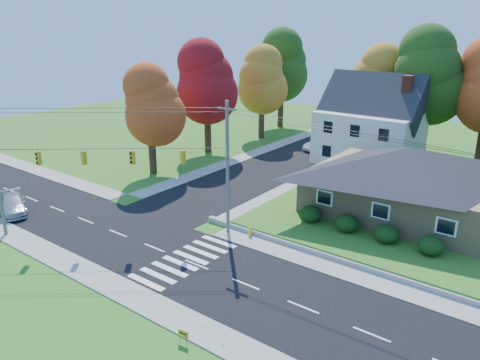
% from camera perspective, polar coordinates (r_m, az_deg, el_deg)
% --- Properties ---
extents(ground, '(120.00, 120.00, 0.00)m').
position_cam_1_polar(ground, '(31.31, -5.31, -10.27)').
color(ground, '#3D7923').
extents(road_main, '(90.00, 8.00, 0.02)m').
position_cam_1_polar(road_main, '(31.31, -5.31, -10.25)').
color(road_main, black).
rests_on(road_main, ground).
extents(road_cross, '(8.00, 44.00, 0.02)m').
position_cam_1_polar(road_cross, '(55.33, 6.73, 2.68)').
color(road_cross, black).
rests_on(road_cross, ground).
extents(sidewalk_north, '(90.00, 2.00, 0.08)m').
position_cam_1_polar(sidewalk_north, '(34.71, 0.28, -7.07)').
color(sidewalk_north, '#9C9A90').
rests_on(sidewalk_north, ground).
extents(sidewalk_south, '(90.00, 2.00, 0.08)m').
position_cam_1_polar(sidewalk_south, '(28.35, -12.31, -13.91)').
color(sidewalk_south, '#9C9A90').
rests_on(sidewalk_south, ground).
extents(ranch_house, '(14.60, 10.60, 5.40)m').
position_cam_1_polar(ranch_house, '(39.42, 19.55, 0.06)').
color(ranch_house, tan).
rests_on(ranch_house, lawn).
extents(colonial_house, '(10.40, 8.40, 9.60)m').
position_cam_1_polar(colonial_house, '(52.61, 15.64, 6.42)').
color(colonial_house, silver).
rests_on(colonial_house, lawn).
extents(hedge_row, '(10.70, 1.70, 1.27)m').
position_cam_1_polar(hedge_row, '(34.80, 15.14, -5.70)').
color(hedge_row, '#163A10').
rests_on(hedge_row, lawn).
extents(traffic_infrastructure, '(38.10, 10.66, 10.00)m').
position_cam_1_polar(traffic_infrastructure, '(30.22, -4.09, -0.63)').
color(traffic_infrastructure, '#666059').
rests_on(traffic_infrastructure, ground).
extents(tree_lot_0, '(6.72, 6.72, 12.51)m').
position_cam_1_polar(tree_lot_0, '(58.27, 16.34, 11.21)').
color(tree_lot_0, '#3F2A19').
rests_on(tree_lot_0, lawn).
extents(tree_lot_1, '(7.84, 7.84, 14.60)m').
position_cam_1_polar(tree_lot_1, '(55.32, 21.96, 11.64)').
color(tree_lot_1, '#3F2A19').
rests_on(tree_lot_1, lawn).
extents(tree_west_0, '(6.16, 6.16, 11.47)m').
position_cam_1_polar(tree_west_0, '(48.65, -10.98, 8.90)').
color(tree_west_0, '#3F2A19').
rests_on(tree_west_0, ground).
extents(tree_west_1, '(7.28, 7.28, 13.56)m').
position_cam_1_polar(tree_west_1, '(56.22, -4.08, 11.81)').
color(tree_west_1, '#3F2A19').
rests_on(tree_west_1, ground).
extents(tree_west_2, '(6.72, 6.72, 12.51)m').
position_cam_1_polar(tree_west_2, '(63.55, 2.70, 12.02)').
color(tree_west_2, '#3F2A19').
rests_on(tree_west_2, ground).
extents(tree_west_3, '(7.84, 7.84, 14.60)m').
position_cam_1_polar(tree_west_3, '(71.17, 5.11, 13.74)').
color(tree_west_3, '#3F2A19').
rests_on(tree_west_3, ground).
extents(silver_sedan, '(5.22, 3.82, 1.40)m').
position_cam_1_polar(silver_sedan, '(43.32, -25.99, -2.72)').
color(silver_sedan, '#B7B7B7').
rests_on(silver_sedan, road_main).
extents(white_car, '(2.73, 4.73, 1.47)m').
position_cam_1_polar(white_car, '(59.09, 9.68, 4.32)').
color(white_car, '#B9BABF').
rests_on(white_car, road_cross).
extents(fire_hydrant, '(0.45, 0.35, 0.79)m').
position_cam_1_polar(fire_hydrant, '(34.85, 1.23, -6.34)').
color(fire_hydrant, yellow).
rests_on(fire_hydrant, ground).
extents(yard_sign, '(0.60, 0.11, 0.75)m').
position_cam_1_polar(yard_sign, '(24.43, -6.95, -18.10)').
color(yard_sign, black).
rests_on(yard_sign, ground).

